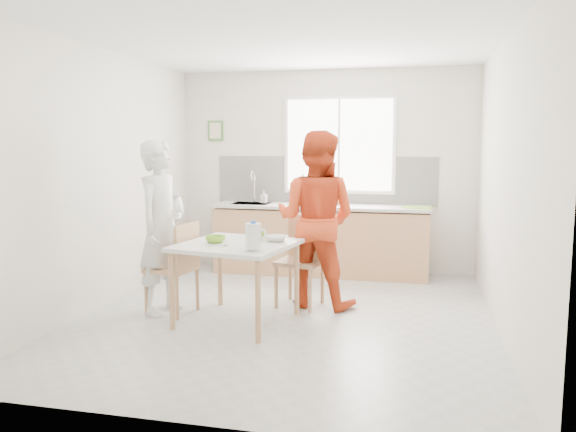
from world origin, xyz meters
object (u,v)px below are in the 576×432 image
object	(u,v)px
person_white	(162,227)
bowl_green	(216,239)
wine_bottle_b	(312,193)
person_red	(316,219)
dining_table	(237,251)
bowl_white	(276,238)
wine_bottle_a	(303,192)
chair_far	(302,256)
milk_jug	(254,236)
chair_left	(177,264)

from	to	relation	value
person_white	bowl_green	size ratio (longest dim) A/B	8.73
bowl_green	wine_bottle_b	xyz separation A→B (m)	(0.52, 2.28, 0.26)
person_red	dining_table	bearing A→B (deg)	59.74
bowl_white	wine_bottle_a	world-z (taller)	wine_bottle_a
dining_table	bowl_green	bearing A→B (deg)	-176.12
bowl_green	bowl_white	distance (m)	0.58
wine_bottle_a	bowl_white	bearing A→B (deg)	-85.65
chair_far	wine_bottle_b	size ratio (longest dim) A/B	3.19
chair_far	person_red	size ratio (longest dim) A/B	0.52
milk_jug	wine_bottle_b	bearing A→B (deg)	99.07
dining_table	bowl_green	world-z (taller)	bowl_green
milk_jug	bowl_green	bearing A→B (deg)	156.35
wine_bottle_a	wine_bottle_b	size ratio (longest dim) A/B	1.07
wine_bottle_a	wine_bottle_b	distance (m)	0.15
wine_bottle_b	milk_jug	bearing A→B (deg)	-91.09
dining_table	chair_left	distance (m)	0.70
chair_left	person_red	size ratio (longest dim) A/B	0.50
bowl_white	milk_jug	world-z (taller)	milk_jug
dining_table	chair_left	bearing A→B (deg)	169.84
chair_far	bowl_green	size ratio (longest dim) A/B	4.75
chair_left	bowl_white	size ratio (longest dim) A/B	4.24
bowl_white	chair_left	bearing A→B (deg)	-175.84
person_red	milk_jug	size ratio (longest dim) A/B	7.46
person_white	bowl_white	world-z (taller)	person_white
dining_table	chair_left	world-z (taller)	chair_left
chair_left	person_white	xyz separation A→B (m)	(-0.17, 0.03, 0.37)
bowl_white	wine_bottle_a	bearing A→B (deg)	94.35
dining_table	wine_bottle_b	xyz separation A→B (m)	(0.32, 2.26, 0.38)
bowl_green	milk_jug	world-z (taller)	milk_jug
bowl_green	chair_left	bearing A→B (deg)	163.89
chair_far	person_red	xyz separation A→B (m)	(0.15, 0.00, 0.40)
person_white	person_red	distance (m)	1.59
dining_table	wine_bottle_b	world-z (taller)	wine_bottle_b
dining_table	wine_bottle_a	size ratio (longest dim) A/B	3.65
chair_left	wine_bottle_a	size ratio (longest dim) A/B	2.91
person_red	bowl_white	distance (m)	0.64
person_red	milk_jug	world-z (taller)	person_red
chair_left	person_red	distance (m)	1.51
chair_far	milk_jug	xyz separation A→B (m)	(-0.22, -1.08, 0.38)
wine_bottle_a	wine_bottle_b	xyz separation A→B (m)	(0.14, -0.06, -0.01)
dining_table	chair_left	xyz separation A→B (m)	(-0.67, 0.12, -0.18)
person_white	wine_bottle_a	world-z (taller)	person_white
dining_table	person_white	size ratio (longest dim) A/B	0.66
chair_left	milk_jug	distance (m)	1.11
chair_far	wine_bottle_a	bearing A→B (deg)	111.38
wine_bottle_a	dining_table	bearing A→B (deg)	-94.39
person_red	chair_far	bearing A→B (deg)	10.39
wine_bottle_b	bowl_green	bearing A→B (deg)	-102.97
person_red	bowl_green	world-z (taller)	person_red
wine_bottle_b	person_white	bearing A→B (deg)	-118.75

